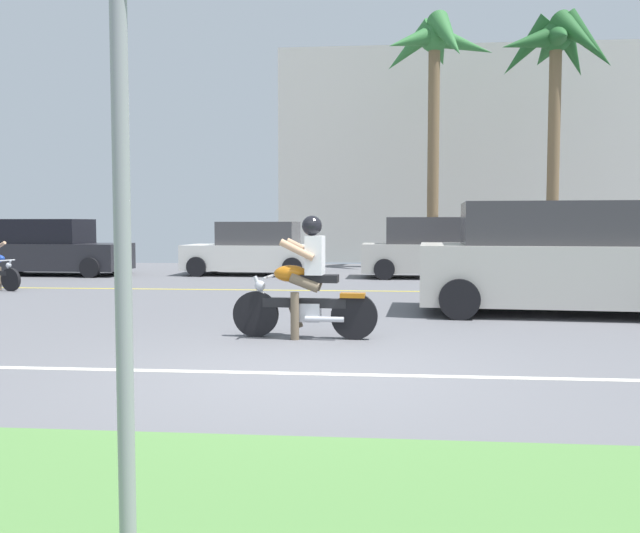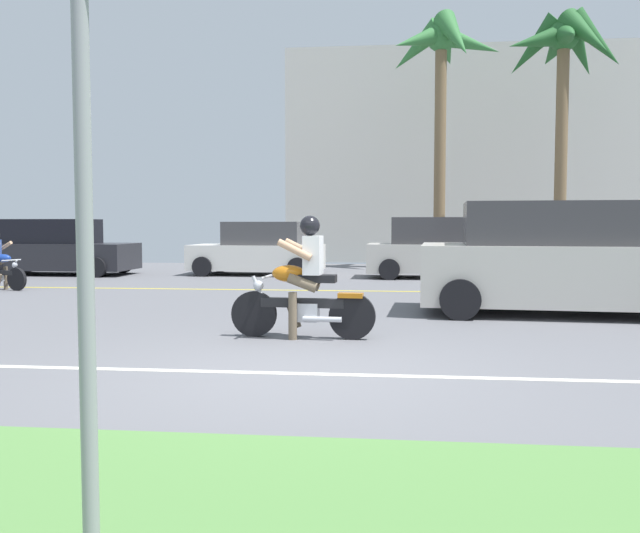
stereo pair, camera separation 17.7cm
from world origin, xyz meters
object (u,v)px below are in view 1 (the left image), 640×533
Objects in this scene: suv_nearby at (556,259)px; palm_tree_0 at (434,59)px; parked_car_2 at (440,250)px; motorcyclist at (306,287)px; street_sign at (120,143)px; parked_car_1 at (254,250)px; parked_car_0 at (50,249)px; palm_tree_1 at (557,55)px.

palm_tree_0 is (-1.21, 11.02, 5.92)m from suv_nearby.
motorcyclist is at bearing -104.61° from parked_car_2.
street_sign reaches higher than suv_nearby.
street_sign reaches higher than parked_car_1.
parked_car_0 is 0.52× the size of palm_tree_0.
parked_car_1 is 0.47× the size of palm_tree_1.
motorcyclist is at bearing -75.61° from parked_car_1.
street_sign is at bearing -89.32° from motorcyclist.
parked_car_1 is at bearing 5.17° from parked_car_0.
parked_car_1 is at bearing 130.33° from suv_nearby.
palm_tree_0 is (5.38, 3.25, 6.10)m from parked_car_1.
parked_car_2 is at bearing -138.28° from palm_tree_1.
suv_nearby is 0.57× the size of palm_tree_1.
parked_car_0 is 0.98× the size of parked_car_2.
suv_nearby is 14.42m from parked_car_0.
palm_tree_1 is at bearing 17.04° from parked_car_1.
parked_car_2 is 16.54m from street_sign.
suv_nearby is at bearing -79.76° from parked_car_2.
street_sign is (2.78, -16.94, 1.06)m from parked_car_1.
suv_nearby is 1.05× the size of parked_car_2.
suv_nearby reaches higher than parked_car_2.
palm_tree_0 is at bearing 82.69° from street_sign.
parked_car_2 is at bearing 75.39° from motorcyclist.
parked_car_2 reaches higher than motorcyclist.
parked_car_0 is 11.19m from parked_car_2.
parked_car_2 is (5.30, -0.62, 0.05)m from parked_car_1.
motorcyclist is 0.50× the size of parked_car_1.
suv_nearby is (3.88, 2.80, 0.23)m from motorcyclist.
parked_car_2 is at bearing 100.24° from suv_nearby.
palm_tree_0 is at bearing 96.28° from suv_nearby.
parked_car_0 is 5.92m from parked_car_1.
parked_car_2 is at bearing -91.15° from palm_tree_0.
palm_tree_0 reaches higher than parked_car_0.
parked_car_0 is 18.59m from street_sign.
palm_tree_0 reaches higher than motorcyclist.
suv_nearby is 10.18m from parked_car_1.
palm_tree_1 is at bearing -6.84° from palm_tree_0.
palm_tree_0 is (11.27, 3.79, 6.07)m from parked_car_0.
motorcyclist is 16.04m from palm_tree_1.
suv_nearby reaches higher than motorcyclist.
parked_car_2 is (-1.29, 7.14, -0.13)m from suv_nearby.
palm_tree_0 is 20.98m from street_sign.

